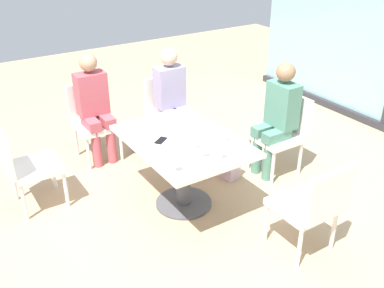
% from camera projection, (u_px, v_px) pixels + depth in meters
% --- Properties ---
extents(ground_plane, '(12.00, 12.00, 0.00)m').
position_uv_depth(ground_plane, '(184.00, 204.00, 4.45)').
color(ground_plane, tan).
extents(dining_table_main, '(1.30, 0.92, 0.73)m').
position_uv_depth(dining_table_main, '(183.00, 156.00, 4.19)').
color(dining_table_main, silver).
rests_on(dining_table_main, ground_plane).
extents(chair_near_window, '(0.46, 0.51, 0.87)m').
position_uv_depth(chair_near_window, '(283.00, 129.00, 4.84)').
color(chair_near_window, silver).
rests_on(chair_near_window, ground_plane).
extents(chair_far_left, '(0.50, 0.46, 0.87)m').
position_uv_depth(chair_far_left, '(168.00, 109.00, 5.34)').
color(chair_far_left, silver).
rests_on(chair_far_left, ground_plane).
extents(chair_side_end, '(0.50, 0.46, 0.87)m').
position_uv_depth(chair_side_end, '(93.00, 117.00, 5.14)').
color(chair_side_end, silver).
rests_on(chair_side_end, ground_plane).
extents(chair_far_right, '(0.50, 0.46, 0.87)m').
position_uv_depth(chair_far_right, '(312.00, 204.00, 3.59)').
color(chair_far_right, silver).
rests_on(chair_far_right, ground_plane).
extents(chair_front_left, '(0.46, 0.50, 0.87)m').
position_uv_depth(chair_front_left, '(24.00, 163.00, 4.18)').
color(chair_front_left, silver).
rests_on(chair_front_left, ground_plane).
extents(person_near_window, '(0.34, 0.39, 1.26)m').
position_uv_depth(person_near_window, '(277.00, 114.00, 4.69)').
color(person_near_window, '#4C7F6B').
rests_on(person_near_window, ground_plane).
extents(person_far_left, '(0.39, 0.34, 1.26)m').
position_uv_depth(person_far_left, '(172.00, 96.00, 5.16)').
color(person_far_left, '#9E93B7').
rests_on(person_far_left, ground_plane).
extents(person_side_end, '(0.39, 0.34, 1.26)m').
position_uv_depth(person_side_end, '(94.00, 103.00, 4.97)').
color(person_side_end, '#B24C56').
rests_on(person_side_end, ground_plane).
extents(wine_glass_0, '(0.07, 0.07, 0.18)m').
position_uv_depth(wine_glass_0, '(175.00, 158.00, 3.52)').
color(wine_glass_0, silver).
rests_on(wine_glass_0, dining_table_main).
extents(wine_glass_1, '(0.07, 0.07, 0.18)m').
position_uv_depth(wine_glass_1, '(203.00, 144.00, 3.73)').
color(wine_glass_1, silver).
rests_on(wine_glass_1, dining_table_main).
extents(wine_glass_2, '(0.07, 0.07, 0.18)m').
position_uv_depth(wine_glass_2, '(196.00, 136.00, 3.87)').
color(wine_glass_2, silver).
rests_on(wine_glass_2, dining_table_main).
extents(wine_glass_3, '(0.07, 0.07, 0.18)m').
position_uv_depth(wine_glass_3, '(222.00, 146.00, 3.71)').
color(wine_glass_3, silver).
rests_on(wine_glass_3, dining_table_main).
extents(coffee_cup, '(0.08, 0.08, 0.09)m').
position_uv_depth(coffee_cup, '(224.00, 137.00, 4.05)').
color(coffee_cup, white).
rests_on(coffee_cup, dining_table_main).
extents(cell_phone_on_table, '(0.14, 0.16, 0.01)m').
position_uv_depth(cell_phone_on_table, '(161.00, 140.00, 4.08)').
color(cell_phone_on_table, black).
rests_on(cell_phone_on_table, dining_table_main).
extents(handbag_0, '(0.32, 0.21, 0.28)m').
position_uv_depth(handbag_0, '(226.00, 164.00, 4.87)').
color(handbag_0, beige).
rests_on(handbag_0, ground_plane).
extents(handbag_1, '(0.30, 0.16, 0.28)m').
position_uv_depth(handbag_1, '(143.00, 143.00, 5.33)').
color(handbag_1, '#232328').
rests_on(handbag_1, ground_plane).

